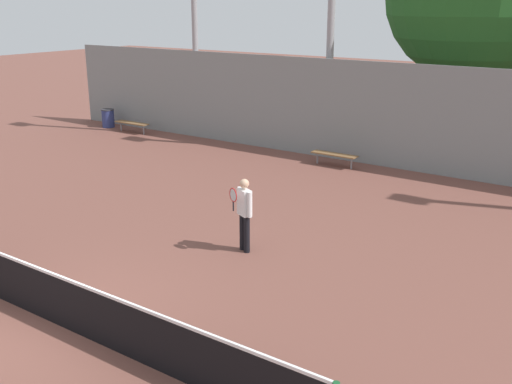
{
  "coord_description": "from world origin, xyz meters",
  "views": [
    {
      "loc": [
        8.34,
        -5.61,
        5.35
      ],
      "look_at": [
        0.52,
        5.68,
        0.98
      ],
      "focal_mm": 42.0,
      "sensor_mm": 36.0,
      "label": 1
    }
  ],
  "objects": [
    {
      "name": "ground_plane",
      "position": [
        0.0,
        0.0,
        0.0
      ],
      "size": [
        100.0,
        100.0,
        0.0
      ],
      "primitive_type": "plane",
      "color": "brown"
    },
    {
      "name": "tennis_net",
      "position": [
        0.0,
        0.0,
        0.5
      ],
      "size": [
        11.36,
        0.09,
        0.99
      ],
      "color": "#195128",
      "rests_on": "ground_plane"
    },
    {
      "name": "tennis_player",
      "position": [
        1.04,
        4.47,
        0.95
      ],
      "size": [
        0.51,
        0.49,
        1.68
      ],
      "rotation": [
        0.0,
        0.0,
        -0.42
      ],
      "color": "black",
      "rests_on": "ground_plane"
    },
    {
      "name": "bench_courtside_near",
      "position": [
        -10.39,
        12.12,
        0.4
      ],
      "size": [
        1.7,
        0.4,
        0.44
      ],
      "color": "brown",
      "rests_on": "ground_plane"
    },
    {
      "name": "bench_courtside_far",
      "position": [
        -0.7,
        12.12,
        0.39
      ],
      "size": [
        1.62,
        0.4,
        0.44
      ],
      "color": "brown",
      "rests_on": "ground_plane"
    },
    {
      "name": "light_pole_far_right",
      "position": [
        -1.86,
        13.72,
        4.97
      ],
      "size": [
        0.9,
        0.6,
        8.44
      ],
      "color": "#939399",
      "rests_on": "ground_plane"
    },
    {
      "name": "trash_bin",
      "position": [
        -12.13,
        12.34,
        0.4
      ],
      "size": [
        0.56,
        0.56,
        0.8
      ],
      "color": "navy",
      "rests_on": "ground_plane"
    },
    {
      "name": "back_fence",
      "position": [
        0.0,
        13.08,
        1.74
      ],
      "size": [
        28.29,
        0.06,
        3.49
      ],
      "color": "gray",
      "rests_on": "ground_plane"
    }
  ]
}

